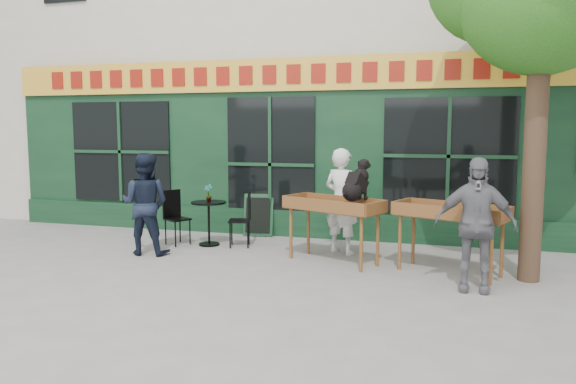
# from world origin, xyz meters

# --- Properties ---
(ground) EXTENTS (80.00, 80.00, 0.00)m
(ground) POSITION_xyz_m (0.00, 0.00, 0.00)
(ground) COLOR slate
(ground) RESTS_ON ground
(building) EXTENTS (14.00, 7.26, 10.00)m
(building) POSITION_xyz_m (0.00, 5.97, 4.97)
(building) COLOR beige
(building) RESTS_ON ground
(book_cart_center) EXTENTS (1.62, 1.18, 0.99)m
(book_cart_center) POSITION_xyz_m (1.57, 0.56, 0.82)
(book_cart_center) COLOR brown
(book_cart_center) RESTS_ON ground
(dog) EXTENTS (0.55, 0.69, 0.60)m
(dog) POSITION_xyz_m (1.92, 0.51, 1.29)
(dog) COLOR black
(dog) RESTS_ON book_cart_center
(woman) EXTENTS (0.74, 0.63, 1.71)m
(woman) POSITION_xyz_m (1.57, 1.21, 0.86)
(woman) COLOR silver
(woman) RESTS_ON ground
(book_cart_right) EXTENTS (1.62, 1.13, 0.99)m
(book_cart_right) POSITION_xyz_m (3.27, 0.36, 0.82)
(book_cart_right) COLOR brown
(book_cart_right) RESTS_ON ground
(man_right) EXTENTS (1.00, 0.44, 1.68)m
(man_right) POSITION_xyz_m (3.57, -0.39, 0.84)
(man_right) COLOR slate
(man_right) RESTS_ON ground
(bistro_table) EXTENTS (0.60, 0.60, 0.76)m
(bistro_table) POSITION_xyz_m (-0.75, 1.16, 0.54)
(bistro_table) COLOR black
(bistro_table) RESTS_ON ground
(bistro_chair_left) EXTENTS (0.49, 0.49, 0.95)m
(bistro_chair_left) POSITION_xyz_m (-1.38, 1.10, 0.56)
(bistro_chair_left) COLOR black
(bistro_chair_left) RESTS_ON ground
(bistro_chair_right) EXTENTS (0.45, 0.45, 0.95)m
(bistro_chair_right) POSITION_xyz_m (-0.11, 1.24, 0.56)
(bistro_chair_right) COLOR black
(bistro_chair_right) RESTS_ON ground
(potted_plant) EXTENTS (0.18, 0.14, 0.31)m
(potted_plant) POSITION_xyz_m (-0.75, 1.16, 0.92)
(potted_plant) COLOR gray
(potted_plant) RESTS_ON bistro_table
(man_left) EXTENTS (0.86, 0.71, 1.64)m
(man_left) POSITION_xyz_m (-1.45, 0.26, 0.82)
(man_left) COLOR black
(man_left) RESTS_ON ground
(chalkboard) EXTENTS (0.58, 0.26, 0.79)m
(chalkboard) POSITION_xyz_m (-0.21, 2.19, 0.40)
(chalkboard) COLOR black
(chalkboard) RESTS_ON ground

